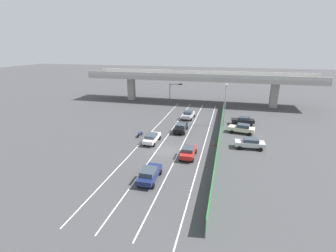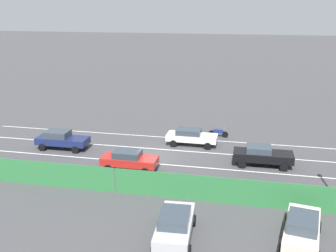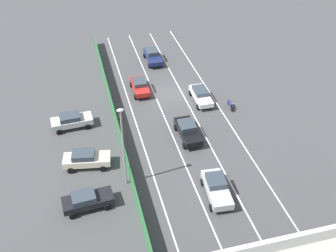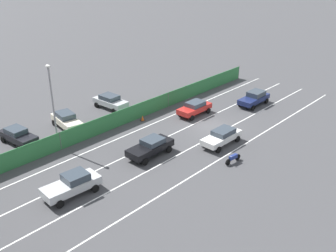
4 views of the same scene
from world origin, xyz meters
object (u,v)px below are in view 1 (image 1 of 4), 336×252
car_hatchback_white (152,138)px  parked_wagon_silver (250,143)px  traffic_light (174,90)px  traffic_cone (214,144)px  car_sedan_silver (189,115)px  parked_sedan_dark (243,120)px  car_sedan_black (181,127)px  street_lamp (225,102)px  motorcycle (140,134)px  parked_sedan_cream (242,128)px  car_sedan_red (188,151)px  car_sedan_navy (149,174)px

car_hatchback_white → parked_wagon_silver: bearing=5.5°
traffic_light → traffic_cone: 28.24m
car_sedan_silver → car_hatchback_white: size_ratio=1.02×
car_hatchback_white → parked_wagon_silver: (15.19, 1.45, 0.05)m
parked_wagon_silver → parked_sedan_dark: bearing=92.5°
car_sedan_black → parked_sedan_dark: car_sedan_black is taller
car_hatchback_white → street_lamp: bearing=46.2°
motorcycle → parked_sedan_cream: bearing=19.1°
car_sedan_silver → traffic_light: traffic_light is taller
car_sedan_silver → traffic_light: (-5.91, 11.62, 3.11)m
car_sedan_black → street_lamp: (7.44, 5.12, 4.04)m
car_sedan_silver → motorcycle: size_ratio=2.40×
car_sedan_black → parked_wagon_silver: size_ratio=1.05×
car_hatchback_white → motorcycle: car_hatchback_white is taller
street_lamp → traffic_light: bearing=131.5°
parked_sedan_dark → motorcycle: bearing=-147.4°
parked_wagon_silver → car_sedan_silver: bearing=131.1°
motorcycle → parked_sedan_cream: 18.13m
parked_sedan_cream → parked_sedan_dark: 5.31m
car_sedan_red → motorcycle: 11.30m
car_sedan_navy → parked_sedan_cream: size_ratio=0.98×
car_sedan_black → car_sedan_red: (3.10, -10.14, -0.01)m
car_sedan_red → motorcycle: (-9.50, 6.10, -0.43)m
parked_wagon_silver → traffic_cone: bearing=-178.9°
car_sedan_navy → parked_wagon_silver: (11.89, 12.66, 0.02)m
car_sedan_black → car_sedan_red: car_sedan_black is taller
parked_sedan_cream → street_lamp: size_ratio=0.57×
car_sedan_red → parked_wagon_silver: bearing=31.7°
car_sedan_red → parked_sedan_cream: parked_sedan_cream is taller
car_hatchback_white → traffic_light: 26.83m
car_sedan_navy → parked_sedan_cream: bearing=60.6°
car_sedan_navy → traffic_light: size_ratio=0.80×
car_sedan_navy → car_sedan_black: 17.49m
car_sedan_silver → parked_sedan_cream: bearing=-31.9°
car_sedan_silver → traffic_light: 13.40m
car_sedan_silver → parked_wagon_silver: 17.85m
car_sedan_silver → parked_wagon_silver: car_sedan_silver is taller
car_sedan_silver → parked_sedan_dark: bearing=-7.2°
parked_sedan_cream → traffic_light: 24.98m
parked_wagon_silver → parked_sedan_dark: 12.04m
motorcycle → traffic_light: traffic_light is taller
car_sedan_silver → car_sedan_black: bearing=-89.7°
car_sedan_navy → parked_sedan_dark: 27.18m
car_hatchback_white → motorcycle: size_ratio=2.36×
car_sedan_navy → car_sedan_red: size_ratio=1.06×
street_lamp → traffic_cone: 11.14m
traffic_light → street_lamp: (13.39, -15.12, 0.90)m
car_hatchback_white → street_lamp: street_lamp is taller
car_sedan_silver → car_sedan_navy: size_ratio=1.02×
parked_wagon_silver → car_sedan_navy: bearing=-133.2°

